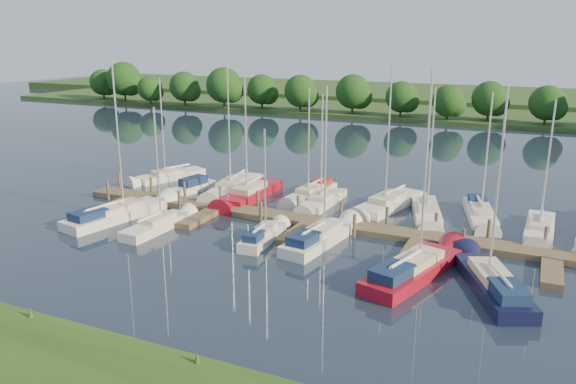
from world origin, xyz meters
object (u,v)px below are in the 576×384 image
at_px(motorboat, 192,188).
at_px(sailboat_s_2, 264,237).
at_px(dock, 309,224).
at_px(sailboat_n_5, 322,202).
at_px(sailboat_n_0, 167,177).

height_order(motorboat, sailboat_s_2, sailboat_s_2).
bearing_deg(dock, sailboat_n_5, 101.33).
relative_size(dock, sailboat_n_0, 4.01).
bearing_deg(dock, sailboat_n_0, 158.16).
height_order(sailboat_n_5, sailboat_s_2, sailboat_n_5).
bearing_deg(motorboat, sailboat_s_2, 154.65).
bearing_deg(sailboat_n_5, dock, 102.96).
bearing_deg(motorboat, sailboat_n_5, -164.64).
distance_m(dock, sailboat_s_2, 4.33).
distance_m(sailboat_n_0, sailboat_s_2, 19.36).
distance_m(dock, motorboat, 13.82).
bearing_deg(sailboat_n_0, dock, -178.74).
xyz_separation_m(sailboat_n_5, sailboat_s_2, (-0.59, -9.34, 0.06)).
xyz_separation_m(dock, motorboat, (-13.07, 4.49, 0.14)).
relative_size(motorboat, sailboat_n_5, 0.57).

